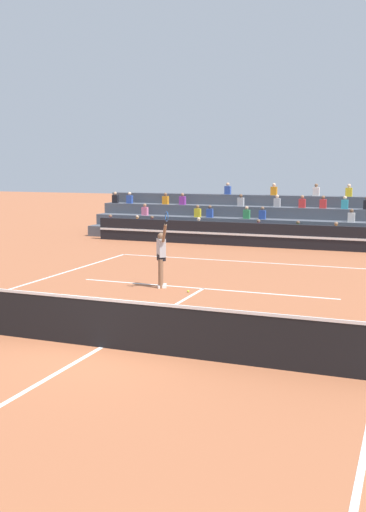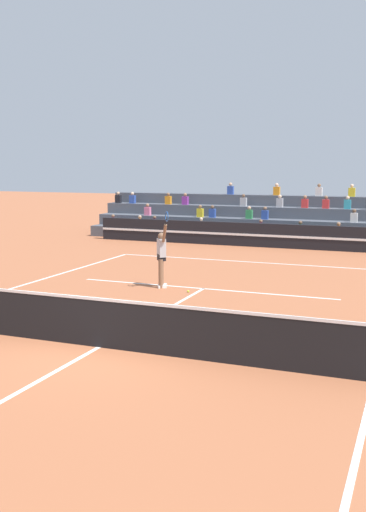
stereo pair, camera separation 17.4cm
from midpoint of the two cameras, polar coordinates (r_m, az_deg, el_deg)
The scene contains 7 objects.
ground_plane at distance 12.75m, azimuth -7.62°, elevation -8.61°, with size 120.00×120.00×0.00m, color #AD603D.
court_lines at distance 12.75m, azimuth -7.62°, elevation -8.59°, with size 11.10×23.90×0.01m.
tennis_net at distance 12.60m, azimuth -7.67°, elevation -6.24°, with size 12.00×0.10×1.10m.
sponsor_banner_wall at distance 27.74m, azimuth 9.11°, elevation 1.91°, with size 18.00×0.26×1.10m.
bleacher_stand at distance 30.79m, azimuth 10.44°, elevation 3.07°, with size 20.55×3.80×2.83m.
tennis_player at distance 18.45m, azimuth -1.79°, elevation 0.00°, with size 0.72×0.87×2.46m.
tennis_ball at distance 17.89m, azimuth 0.78°, elevation -3.38°, with size 0.07×0.07×0.07m, color #C6DB33.
Camera 2 is at (6.12, -10.55, 3.77)m, focal length 42.00 mm.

